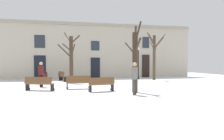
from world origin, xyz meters
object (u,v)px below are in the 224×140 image
object	(u,v)px
tree_foreground	(135,59)
bench_back_to_back_right	(78,82)
streetlamp	(138,59)
person_near_bench	(41,73)
tree_left_of_center	(71,58)
bench_by_litter_bin	(39,84)
person_crossing_plaza	(135,77)
tree_near_facade	(154,55)
bench_far_corner	(63,76)
litter_bin	(45,77)
bench_facing_shops	(102,84)

from	to	relation	value
tree_foreground	bench_back_to_back_right	bearing A→B (deg)	145.07
streetlamp	person_near_bench	world-z (taller)	streetlamp
tree_left_of_center	bench_back_to_back_right	size ratio (longest dim) A/B	2.71
streetlamp	bench_by_litter_bin	world-z (taller)	streetlamp
bench_back_to_back_right	person_near_bench	xyz separation A→B (m)	(-2.58, 1.70, 0.58)
bench_back_to_back_right	person_crossing_plaza	world-z (taller)	person_crossing_plaza
tree_near_facade	bench_back_to_back_right	xyz separation A→B (m)	(-8.02, -5.51, -2.05)
person_near_bench	person_crossing_plaza	distance (m)	7.39
streetlamp	bench_far_corner	xyz separation A→B (m)	(-7.86, -0.45, -1.69)
streetlamp	litter_bin	bearing A→B (deg)	179.63
tree_foreground	bench_back_to_back_right	size ratio (longest dim) A/B	2.63
tree_foreground	bench_back_to_back_right	world-z (taller)	tree_foreground
bench_by_litter_bin	bench_back_to_back_right	bearing A→B (deg)	-152.70
streetlamp	bench_back_to_back_right	distance (m)	9.66
litter_bin	bench_facing_shops	xyz separation A→B (m)	(4.10, -8.35, 0.05)
tree_left_of_center	bench_by_litter_bin	world-z (taller)	tree_left_of_center
person_near_bench	bench_back_to_back_right	bearing A→B (deg)	-94.59
litter_bin	bench_far_corner	distance (m)	1.76
tree_foreground	litter_bin	size ratio (longest dim) A/B	5.36
tree_near_facade	bench_back_to_back_right	world-z (taller)	tree_near_facade
bench_back_to_back_right	person_near_bench	distance (m)	3.15
bench_far_corner	bench_facing_shops	xyz separation A→B (m)	(2.42, -7.84, -0.02)
tree_left_of_center	bench_facing_shops	distance (m)	6.04
tree_near_facade	bench_far_corner	xyz separation A→B (m)	(-9.13, 0.73, -2.03)
streetlamp	person_crossing_plaza	size ratio (longest dim) A/B	1.93
bench_far_corner	tree_foreground	bearing A→B (deg)	-169.19
tree_left_of_center	bench_by_litter_bin	xyz separation A→B (m)	(-2.13, -4.19, -1.76)
bench_by_litter_bin	person_near_bench	size ratio (longest dim) A/B	1.02
bench_back_to_back_right	tree_near_facade	bearing A→B (deg)	-142.93
tree_near_facade	bench_by_litter_bin	size ratio (longest dim) A/B	2.52
bench_by_litter_bin	bench_far_corner	world-z (taller)	bench_far_corner
bench_facing_shops	bench_back_to_back_right	xyz separation A→B (m)	(-1.32, 1.60, -0.00)
litter_bin	bench_facing_shops	bearing A→B (deg)	-63.83
bench_by_litter_bin	bench_far_corner	size ratio (longest dim) A/B	1.00
tree_foreground	person_crossing_plaza	distance (m)	1.45
tree_near_facade	bench_facing_shops	world-z (taller)	tree_near_facade
tree_left_of_center	bench_facing_shops	bearing A→B (deg)	-73.00
litter_bin	bench_far_corner	xyz separation A→B (m)	(1.68, -0.51, 0.06)
litter_bin	bench_by_litter_bin	distance (m)	7.02
person_near_bench	streetlamp	bearing A→B (deg)	-33.09
tree_left_of_center	bench_far_corner	distance (m)	2.98
person_crossing_plaza	bench_far_corner	bearing A→B (deg)	65.75
bench_far_corner	person_near_bench	world-z (taller)	person_near_bench
bench_far_corner	person_crossing_plaza	bearing A→B (deg)	-173.59
tree_foreground	person_crossing_plaza	bearing A→B (deg)	-110.50
tree_left_of_center	bench_back_to_back_right	distance (m)	4.32
tree_near_facade	litter_bin	xyz separation A→B (m)	(-10.81, 1.25, -2.10)
litter_bin	person_near_bench	xyz separation A→B (m)	(0.20, -5.05, 0.62)
litter_bin	bench_by_litter_bin	size ratio (longest dim) A/B	0.44
streetlamp	litter_bin	size ratio (longest dim) A/B	4.28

